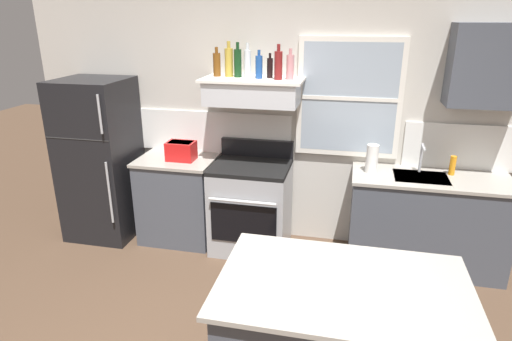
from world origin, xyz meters
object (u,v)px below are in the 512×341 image
object	(u,v)px
bottle_clear_tall	(248,64)
bottle_blue_liqueur	(259,67)
bottle_dark_green_wine	(238,63)
toaster	(181,151)
stove_range	(251,206)
bottle_amber_wine	(217,64)
paper_towel_roll	(372,159)
bottle_champagne_gold_foil	(229,62)
bottle_rose_pink	(290,67)
refrigerator	(100,160)
dish_soap_bottle	(453,165)
bottle_balsamic_dark	(270,68)
bottle_red_label_wine	(279,65)

from	to	relation	value
bottle_clear_tall	bottle_blue_liqueur	xyz separation A→B (m)	(0.11, 0.01, -0.03)
bottle_dark_green_wine	bottle_blue_liqueur	distance (m)	0.22
bottle_clear_tall	bottle_dark_green_wine	bearing A→B (deg)	152.60
toaster	stove_range	distance (m)	0.91
toaster	bottle_blue_liqueur	distance (m)	1.16
bottle_amber_wine	paper_towel_roll	bearing A→B (deg)	-4.04
stove_range	bottle_amber_wine	xyz separation A→B (m)	(-0.37, 0.14, 1.40)
bottle_champagne_gold_foil	bottle_rose_pink	bearing A→B (deg)	-7.20
toaster	bottle_rose_pink	xyz separation A→B (m)	(1.08, 0.07, 0.85)
bottle_dark_green_wine	bottle_clear_tall	bearing A→B (deg)	-27.40
refrigerator	bottle_rose_pink	world-z (taller)	bottle_rose_pink
bottle_rose_pink	paper_towel_roll	size ratio (longest dim) A/B	1.03
dish_soap_bottle	bottle_blue_liqueur	bearing A→B (deg)	-178.30
bottle_dark_green_wine	bottle_balsamic_dark	bearing A→B (deg)	1.43
bottle_dark_green_wine	bottle_balsamic_dark	world-z (taller)	bottle_dark_green_wine
bottle_red_label_wine	paper_towel_roll	xyz separation A→B (m)	(0.90, -0.01, -0.83)
bottle_amber_wine	bottle_clear_tall	size ratio (longest dim) A/B	0.85
paper_towel_roll	toaster	bearing A→B (deg)	-178.85
paper_towel_roll	bottle_dark_green_wine	bearing A→B (deg)	175.81
bottle_amber_wine	bottle_dark_green_wine	size ratio (longest dim) A/B	0.85
stove_range	bottle_rose_pink	world-z (taller)	bottle_rose_pink
toaster	stove_range	bearing A→B (deg)	0.04
bottle_dark_green_wine	refrigerator	bearing A→B (deg)	-174.03
bottle_amber_wine	dish_soap_bottle	distance (m)	2.41
bottle_amber_wine	bottle_balsamic_dark	size ratio (longest dim) A/B	1.20
refrigerator	bottle_red_label_wine	world-z (taller)	bottle_red_label_wine
stove_range	bottle_clear_tall	bearing A→B (deg)	121.32
refrigerator	dish_soap_bottle	bearing A→B (deg)	2.60
stove_range	bottle_clear_tall	xyz separation A→B (m)	(-0.05, 0.08, 1.42)
bottle_amber_wine	bottle_balsamic_dark	distance (m)	0.52
refrigerator	bottle_blue_liqueur	distance (m)	1.99
toaster	bottle_champagne_gold_foil	size ratio (longest dim) A/B	0.90
bottle_champagne_gold_foil	bottle_red_label_wine	distance (m)	0.51
bottle_dark_green_wine	paper_towel_roll	bearing A→B (deg)	-4.19
toaster	bottle_amber_wine	world-z (taller)	bottle_amber_wine
refrigerator	dish_soap_bottle	size ratio (longest dim) A/B	9.46
bottle_champagne_gold_foil	dish_soap_bottle	size ratio (longest dim) A/B	1.84
bottle_rose_pink	bottle_champagne_gold_foil	bearing A→B (deg)	172.80
toaster	bottle_dark_green_wine	xyz separation A→B (m)	(0.57, 0.13, 0.87)
paper_towel_roll	dish_soap_bottle	bearing A→B (deg)	7.83
refrigerator	paper_towel_roll	distance (m)	2.81
stove_range	bottle_dark_green_wine	size ratio (longest dim) A/B	3.37
stove_range	paper_towel_roll	size ratio (longest dim) A/B	4.04
bottle_clear_tall	bottle_balsamic_dark	xyz separation A→B (m)	(0.20, 0.06, -0.04)
toaster	bottle_amber_wine	xyz separation A→B (m)	(0.36, 0.15, 0.85)
refrigerator	bottle_rose_pink	distance (m)	2.25
paper_towel_roll	bottle_amber_wine	bearing A→B (deg)	175.96
bottle_dark_green_wine	bottle_clear_tall	distance (m)	0.12
bottle_rose_pink	dish_soap_bottle	world-z (taller)	bottle_rose_pink
bottle_clear_tall	paper_towel_roll	bearing A→B (deg)	-1.89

